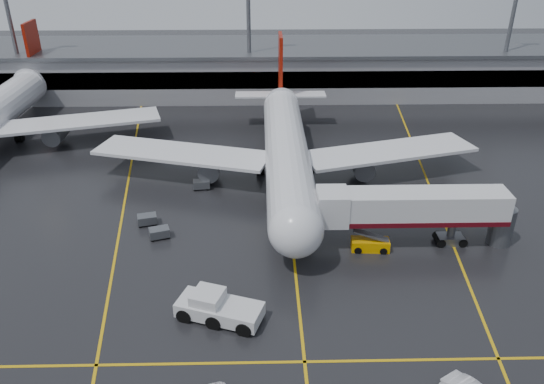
{
  "coord_description": "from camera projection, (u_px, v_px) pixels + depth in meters",
  "views": [
    {
      "loc": [
        -3.09,
        -51.55,
        29.63
      ],
      "look_at": [
        -2.0,
        -2.0,
        4.0
      ],
      "focal_mm": 35.28,
      "sensor_mm": 36.0,
      "label": 1
    }
  ],
  "objects": [
    {
      "name": "ground",
      "position": [
        290.0,
        215.0,
        59.45
      ],
      "size": [
        220.0,
        220.0,
        0.0
      ],
      "primitive_type": "plane",
      "color": "black",
      "rests_on": "ground"
    },
    {
      "name": "apron_line_centre",
      "position": [
        290.0,
        215.0,
        59.45
      ],
      "size": [
        0.25,
        90.0,
        0.02
      ],
      "primitive_type": "cube",
      "color": "gold",
      "rests_on": "ground"
    },
    {
      "name": "apron_line_stop",
      "position": [
        305.0,
        362.0,
        39.91
      ],
      "size": [
        60.0,
        0.25,
        0.02
      ],
      "primitive_type": "cube",
      "color": "gold",
      "rests_on": "ground"
    },
    {
      "name": "apron_line_left",
      "position": [
        129.0,
        178.0,
        67.94
      ],
      "size": [
        9.99,
        69.35,
        0.02
      ],
      "primitive_type": "cube",
      "rotation": [
        0.0,
        0.0,
        0.14
      ],
      "color": "gold",
      "rests_on": "ground"
    },
    {
      "name": "apron_line_right",
      "position": [
        425.0,
        175.0,
        68.68
      ],
      "size": [
        7.57,
        69.64,
        0.02
      ],
      "primitive_type": "cube",
      "rotation": [
        0.0,
        0.0,
        -0.1
      ],
      "color": "gold",
      "rests_on": "ground"
    },
    {
      "name": "terminal",
      "position": [
        277.0,
        68.0,
        100.04
      ],
      "size": [
        122.0,
        19.0,
        8.6
      ],
      "color": "gray",
      "rests_on": "ground"
    },
    {
      "name": "light_mast_left",
      "position": [
        9.0,
        18.0,
        89.22
      ],
      "size": [
        3.0,
        1.2,
        25.45
      ],
      "color": "#595B60",
      "rests_on": "ground"
    },
    {
      "name": "light_mast_mid",
      "position": [
        249.0,
        17.0,
        90.01
      ],
      "size": [
        3.0,
        1.2,
        25.45
      ],
      "color": "#595B60",
      "rests_on": "ground"
    },
    {
      "name": "light_mast_right",
      "position": [
        513.0,
        16.0,
        90.88
      ],
      "size": [
        3.0,
        1.2,
        25.45
      ],
      "color": "#595B60",
      "rests_on": "ground"
    },
    {
      "name": "main_airliner",
      "position": [
        286.0,
        147.0,
        66.13
      ],
      "size": [
        48.8,
        45.6,
        14.1
      ],
      "color": "silver",
      "rests_on": "ground"
    },
    {
      "name": "jet_bridge",
      "position": [
        414.0,
        210.0,
        52.55
      ],
      "size": [
        19.9,
        3.4,
        6.05
      ],
      "color": "silver",
      "rests_on": "ground"
    },
    {
      "name": "pushback_tractor",
      "position": [
        217.0,
        308.0,
        43.88
      ],
      "size": [
        7.57,
        5.01,
        2.51
      ],
      "color": "silver",
      "rests_on": "ground"
    },
    {
      "name": "belt_loader",
      "position": [
        370.0,
        244.0,
        53.13
      ],
      "size": [
        3.84,
        1.98,
        2.37
      ],
      "color": "#DC9400",
      "rests_on": "ground"
    },
    {
      "name": "baggage_cart_a",
      "position": [
        159.0,
        233.0,
        55.06
      ],
      "size": [
        2.3,
        1.85,
        1.12
      ],
      "color": "#595B60",
      "rests_on": "ground"
    },
    {
      "name": "baggage_cart_b",
      "position": [
        147.0,
        219.0,
        57.48
      ],
      "size": [
        2.26,
        1.75,
        1.12
      ],
      "color": "#595B60",
      "rests_on": "ground"
    },
    {
      "name": "baggage_cart_c",
      "position": [
        201.0,
        184.0,
        65.0
      ],
      "size": [
        2.13,
        1.51,
        1.12
      ],
      "color": "#595B60",
      "rests_on": "ground"
    }
  ]
}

